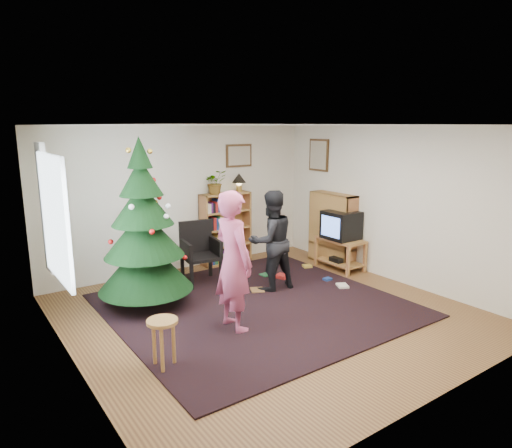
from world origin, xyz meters
TOP-DOWN VIEW (x-y plane):
  - floor at (0.00, 0.00)m, footprint 5.00×5.00m
  - ceiling at (0.00, 0.00)m, footprint 5.00×5.00m
  - wall_back at (0.00, 2.50)m, footprint 5.00×0.02m
  - wall_front at (0.00, -2.50)m, footprint 5.00×0.02m
  - wall_left at (-2.50, 0.00)m, footprint 0.02×5.00m
  - wall_right at (2.50, 0.00)m, footprint 0.02×5.00m
  - rug at (0.00, 0.30)m, footprint 3.80×3.60m
  - window_pane at (-2.47, 0.60)m, footprint 0.04×1.20m
  - curtain at (-2.43, 1.30)m, footprint 0.06×0.35m
  - picture_back at (1.15, 2.48)m, footprint 0.55×0.03m
  - picture_right at (2.48, 1.75)m, footprint 0.03×0.50m
  - christmas_tree at (-1.25, 1.18)m, footprint 1.30×1.30m
  - bookshelf_back at (0.76, 2.34)m, footprint 0.95×0.30m
  - bookshelf_right at (2.34, 1.19)m, footprint 0.30×0.95m
  - tv_stand at (2.22, 0.86)m, footprint 0.47×0.85m
  - crt_tv at (2.22, 0.86)m, footprint 0.52×0.56m
  - armchair at (-0.17, 1.67)m, footprint 0.62×0.63m
  - stool at (-1.75, -0.52)m, footprint 0.32×0.32m
  - person_standing at (-0.63, -0.14)m, footprint 0.43×0.65m
  - person_by_chair at (0.58, 0.72)m, footprint 0.80×0.64m
  - potted_plant at (0.56, 2.34)m, footprint 0.43×0.39m
  - table_lamp at (1.06, 2.34)m, footprint 0.26×0.26m
  - floor_clutter at (0.99, 0.79)m, footprint 2.12×1.34m

SIDE VIEW (x-z plane):
  - floor at x=0.00m, z-range 0.00..0.00m
  - rug at x=0.00m, z-range 0.00..0.02m
  - floor_clutter at x=0.99m, z-range 0.00..0.08m
  - tv_stand at x=2.22m, z-range 0.05..0.60m
  - stool at x=-1.75m, z-range 0.15..0.69m
  - armchair at x=-0.17m, z-range 0.04..1.03m
  - bookshelf_back at x=0.76m, z-range 0.01..1.31m
  - bookshelf_right at x=2.34m, z-range 0.01..1.31m
  - person_by_chair at x=0.58m, z-range 0.00..1.55m
  - crt_tv at x=2.22m, z-range 0.55..1.04m
  - person_standing at x=-0.63m, z-range 0.00..1.75m
  - christmas_tree at x=-1.25m, z-range -0.20..2.16m
  - wall_back at x=0.00m, z-range 0.00..2.50m
  - wall_front at x=0.00m, z-range 0.00..2.50m
  - wall_left at x=-2.50m, z-range 0.00..2.50m
  - wall_right at x=2.50m, z-range 0.00..2.50m
  - window_pane at x=-2.47m, z-range 0.80..2.20m
  - curtain at x=-2.43m, z-range 0.70..2.30m
  - potted_plant at x=0.56m, z-range 1.30..1.73m
  - table_lamp at x=1.06m, z-range 1.36..1.70m
  - picture_back at x=1.15m, z-range 1.74..2.16m
  - picture_right at x=2.48m, z-range 1.65..2.25m
  - ceiling at x=0.00m, z-range 2.50..2.50m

